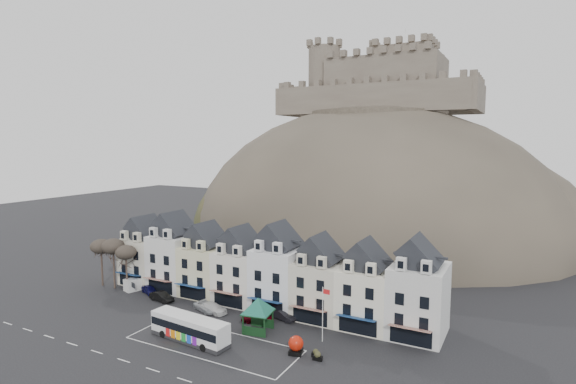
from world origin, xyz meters
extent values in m
plane|color=black|center=(0.00, 0.00, 0.00)|extent=(300.00, 300.00, 0.00)
cube|color=silver|center=(2.00, 1.25, 0.00)|extent=(22.00, 7.50, 0.01)
cube|color=beige|center=(-23.80, 16.00, 4.00)|extent=(6.80, 8.00, 8.00)
cube|color=black|center=(-23.80, 16.00, 9.20)|extent=(6.80, 5.76, 2.80)
cube|color=beige|center=(-25.30, 12.40, 8.90)|extent=(1.20, 0.80, 1.60)
cube|color=beige|center=(-22.30, 12.40, 8.90)|extent=(1.20, 0.80, 1.60)
cube|color=black|center=(-23.80, 11.97, 1.30)|extent=(5.10, 0.06, 2.20)
cube|color=navy|center=(-23.80, 11.30, 2.60)|extent=(5.10, 1.29, 0.43)
cube|color=silver|center=(-17.00, 16.00, 4.60)|extent=(6.80, 8.00, 9.20)
cube|color=black|center=(-17.00, 16.00, 10.40)|extent=(6.80, 5.76, 2.80)
cube|color=silver|center=(-18.50, 12.40, 10.10)|extent=(1.20, 0.80, 1.60)
cube|color=silver|center=(-15.50, 12.40, 10.10)|extent=(1.20, 0.80, 1.60)
cube|color=black|center=(-17.00, 11.97, 1.30)|extent=(5.10, 0.06, 2.20)
cube|color=maroon|center=(-17.00, 11.30, 2.60)|extent=(5.10, 1.29, 0.43)
cube|color=beige|center=(-10.20, 16.00, 4.00)|extent=(6.80, 8.00, 8.00)
cube|color=black|center=(-10.20, 16.00, 9.20)|extent=(6.80, 5.76, 2.80)
cube|color=beige|center=(-11.70, 12.40, 8.90)|extent=(1.20, 0.80, 1.60)
cube|color=beige|center=(-8.70, 12.40, 8.90)|extent=(1.20, 0.80, 1.60)
cube|color=black|center=(-10.20, 11.97, 1.30)|extent=(5.10, 0.06, 2.20)
cube|color=navy|center=(-10.20, 11.30, 2.60)|extent=(5.10, 1.29, 0.43)
cube|color=silver|center=(-3.40, 16.00, 4.00)|extent=(6.80, 8.00, 8.00)
cube|color=black|center=(-3.40, 16.00, 9.20)|extent=(6.80, 5.76, 2.80)
cube|color=silver|center=(-4.90, 12.40, 8.90)|extent=(1.20, 0.80, 1.60)
cube|color=silver|center=(-1.90, 12.40, 8.90)|extent=(1.20, 0.80, 1.60)
cube|color=black|center=(-3.40, 11.97, 1.30)|extent=(5.10, 0.06, 2.20)
cube|color=maroon|center=(-3.40, 11.30, 2.60)|extent=(5.10, 1.29, 0.43)
cube|color=white|center=(3.40, 16.00, 4.60)|extent=(6.80, 8.00, 9.20)
cube|color=black|center=(3.40, 16.00, 10.40)|extent=(6.80, 5.76, 2.80)
cube|color=white|center=(1.90, 12.40, 10.10)|extent=(1.20, 0.80, 1.60)
cube|color=white|center=(4.90, 12.40, 10.10)|extent=(1.20, 0.80, 1.60)
cube|color=black|center=(3.40, 11.97, 1.30)|extent=(5.10, 0.06, 2.20)
cube|color=navy|center=(3.40, 11.30, 2.60)|extent=(5.10, 1.29, 0.43)
cube|color=beige|center=(10.20, 16.00, 4.00)|extent=(6.80, 8.00, 8.00)
cube|color=black|center=(10.20, 16.00, 9.20)|extent=(6.80, 5.76, 2.80)
cube|color=beige|center=(8.70, 12.40, 8.90)|extent=(1.20, 0.80, 1.60)
cube|color=beige|center=(11.70, 12.40, 8.90)|extent=(1.20, 0.80, 1.60)
cube|color=black|center=(10.20, 11.97, 1.30)|extent=(5.10, 0.06, 2.20)
cube|color=maroon|center=(10.20, 11.30, 2.60)|extent=(5.10, 1.29, 0.43)
cube|color=white|center=(17.00, 16.00, 4.00)|extent=(6.80, 8.00, 8.00)
cube|color=black|center=(17.00, 16.00, 9.20)|extent=(6.80, 5.76, 2.80)
cube|color=white|center=(15.50, 12.40, 8.90)|extent=(1.20, 0.80, 1.60)
cube|color=white|center=(18.50, 12.40, 8.90)|extent=(1.20, 0.80, 1.60)
cube|color=black|center=(17.00, 11.97, 1.30)|extent=(5.10, 0.06, 2.20)
cube|color=navy|center=(17.00, 11.30, 2.60)|extent=(5.10, 1.29, 0.43)
cube|color=silver|center=(23.80, 16.00, 4.60)|extent=(6.80, 8.00, 9.20)
cube|color=black|center=(23.80, 16.00, 10.40)|extent=(6.80, 5.76, 2.80)
cube|color=silver|center=(22.30, 12.40, 10.10)|extent=(1.20, 0.80, 1.60)
cube|color=silver|center=(25.30, 12.40, 10.10)|extent=(1.20, 0.80, 1.60)
cube|color=black|center=(23.80, 11.97, 1.30)|extent=(5.10, 0.06, 2.20)
cube|color=maroon|center=(23.80, 11.30, 2.60)|extent=(5.10, 1.29, 0.43)
ellipsoid|color=#3D372F|center=(0.00, 70.00, 0.00)|extent=(96.00, 76.00, 68.00)
ellipsoid|color=black|center=(-22.00, 64.00, 0.00)|extent=(52.00, 44.00, 42.00)
ellipsoid|color=#3D372F|center=(24.00, 74.00, 0.00)|extent=(56.00, 48.00, 46.00)
ellipsoid|color=black|center=(-4.00, 56.00, 0.00)|extent=(40.00, 28.00, 28.00)
ellipsoid|color=#3D372F|center=(10.00, 58.00, 0.00)|extent=(36.00, 28.00, 24.00)
cylinder|color=#3D372F|center=(0.00, 70.00, 31.00)|extent=(30.00, 30.00, 3.00)
cube|color=brown|center=(0.00, 66.00, 35.50)|extent=(48.00, 2.20, 7.00)
cube|color=brown|center=(0.00, 86.00, 35.50)|extent=(48.00, 2.20, 7.00)
cube|color=brown|center=(-24.00, 76.00, 35.50)|extent=(2.20, 22.00, 7.00)
cube|color=brown|center=(24.00, 76.00, 35.50)|extent=(2.20, 22.00, 7.00)
cube|color=brown|center=(2.00, 76.00, 41.00)|extent=(28.00, 18.00, 10.00)
cube|color=brown|center=(6.00, 78.00, 42.50)|extent=(14.00, 12.00, 13.00)
cylinder|color=brown|center=(-14.00, 72.00, 41.00)|extent=(8.40, 8.40, 18.00)
cylinder|color=silver|center=(6.00, 78.00, 51.50)|extent=(0.16, 0.16, 5.00)
cylinder|color=#342821|center=(-29.00, 10.50, 2.87)|extent=(0.32, 0.32, 5.74)
ellipsoid|color=#383028|center=(-29.00, 10.50, 6.97)|extent=(3.61, 3.61, 2.54)
cylinder|color=#342821|center=(-26.00, 10.50, 3.01)|extent=(0.32, 0.32, 6.02)
ellipsoid|color=#383028|center=(-26.00, 10.50, 7.31)|extent=(3.78, 3.78, 2.67)
cylinder|color=#342821|center=(-23.00, 10.50, 2.73)|extent=(0.32, 0.32, 5.46)
ellipsoid|color=#383028|center=(-23.00, 10.50, 6.63)|extent=(3.43, 3.43, 2.42)
cube|color=#262628|center=(-1.13, 0.57, 0.36)|extent=(11.51, 3.59, 0.51)
cube|color=white|center=(-1.13, 0.57, 1.86)|extent=(11.50, 3.54, 2.59)
cube|color=black|center=(-1.13, 0.57, 2.01)|extent=(11.28, 3.59, 0.98)
cube|color=white|center=(-1.13, 0.57, 3.04)|extent=(11.27, 3.41, 0.26)
cube|color=orange|center=(4.46, 0.09, 2.86)|extent=(0.17, 1.24, 0.29)
cylinder|color=black|center=(2.15, -0.88, 0.46)|extent=(1.01, 0.41, 0.99)
cylinder|color=black|center=(2.35, 1.44, 0.46)|extent=(1.01, 0.41, 0.99)
cylinder|color=black|center=(-4.84, -0.28, 0.46)|extent=(1.01, 0.41, 0.99)
cylinder|color=black|center=(-4.64, 2.04, 0.46)|extent=(1.01, 0.41, 0.99)
cube|color=black|center=(3.29, 8.21, 1.33)|extent=(0.19, 0.19, 2.65)
cube|color=black|center=(6.24, 8.68, 1.33)|extent=(0.19, 0.19, 2.65)
cube|color=black|center=(3.76, 5.27, 1.33)|extent=(0.19, 0.19, 2.65)
cube|color=black|center=(6.71, 5.74, 1.33)|extent=(0.19, 0.19, 2.65)
cube|color=black|center=(5.00, 6.97, 2.65)|extent=(4.17, 4.17, 0.13)
cone|color=#125141|center=(5.00, 6.97, 3.64)|extent=(7.22, 7.22, 1.99)
cube|color=black|center=(12.26, 3.71, 0.29)|extent=(1.79, 1.79, 0.57)
sphere|color=#B91C0A|center=(12.26, 3.71, 1.32)|extent=(1.79, 1.79, 1.79)
cylinder|color=silver|center=(13.69, 8.24, 3.54)|extent=(0.11, 0.11, 7.07)
cube|color=red|center=(14.17, 8.20, 6.54)|extent=(0.97, 0.11, 0.62)
cube|color=silver|center=(-22.09, 12.00, 1.00)|extent=(3.15, 4.74, 1.99)
cube|color=black|center=(-22.09, 12.00, 1.38)|extent=(1.74, 0.63, 0.85)
cube|color=black|center=(15.15, 3.50, 0.27)|extent=(1.09, 0.56, 0.54)
sphere|color=black|center=(15.15, 3.50, 0.70)|extent=(0.76, 0.76, 0.76)
cube|color=black|center=(14.61, 4.19, 0.24)|extent=(1.02, 0.64, 0.47)
sphere|color=black|center=(14.61, 4.19, 0.61)|extent=(0.66, 0.66, 0.66)
imported|color=#0D0D43|center=(-18.71, 11.25, 0.67)|extent=(4.21, 2.96, 1.33)
imported|color=black|center=(-14.36, 9.50, 0.74)|extent=(4.66, 2.27, 1.47)
imported|color=#AAADB2|center=(-5.60, 9.59, 0.65)|extent=(5.08, 3.62, 1.30)
imported|color=silver|center=(-4.40, 9.50, 0.71)|extent=(5.11, 2.69, 1.41)
imported|color=#630512|center=(3.33, 9.60, 0.77)|extent=(4.85, 3.34, 1.53)
imported|color=black|center=(6.00, 12.00, 0.68)|extent=(4.35, 2.42, 1.36)
camera|label=1|loc=(35.10, -41.41, 25.08)|focal=28.00mm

